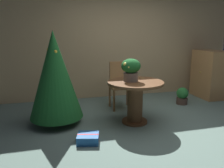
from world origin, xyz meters
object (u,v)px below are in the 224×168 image
object	(u,v)px
holiday_tree	(55,75)
potted_plant	(182,96)
wooden_cabinet	(209,74)
round_dining_table	(135,96)
flower_vase	(131,69)
wooden_chair_far	(120,82)
gift_box_blue	(88,138)

from	to	relation	value
holiday_tree	potted_plant	xyz separation A→B (m)	(2.74, 0.42, -0.68)
wooden_cabinet	potted_plant	xyz separation A→B (m)	(-0.93, -0.36, -0.38)
round_dining_table	holiday_tree	xyz separation A→B (m)	(-1.34, 0.32, 0.38)
flower_vase	holiday_tree	distance (m)	1.29
round_dining_table	holiday_tree	bearing A→B (deg)	166.72
wooden_chair_far	holiday_tree	xyz separation A→B (m)	(-1.34, -0.58, 0.33)
gift_box_blue	holiday_tree	bearing A→B (deg)	115.24
flower_vase	wooden_chair_far	distance (m)	0.96
round_dining_table	flower_vase	xyz separation A→B (m)	(-0.08, 0.04, 0.47)
round_dining_table	gift_box_blue	distance (m)	1.16
holiday_tree	wooden_cabinet	bearing A→B (deg)	12.00
round_dining_table	flower_vase	distance (m)	0.48
holiday_tree	flower_vase	bearing A→B (deg)	-12.48
round_dining_table	flower_vase	world-z (taller)	flower_vase
holiday_tree	gift_box_blue	size ratio (longest dim) A/B	4.35
wooden_cabinet	wooden_chair_far	bearing A→B (deg)	-175.15
holiday_tree	wooden_cabinet	xyz separation A→B (m)	(3.67, 0.78, -0.30)
wooden_cabinet	potted_plant	distance (m)	1.07
holiday_tree	gift_box_blue	distance (m)	1.25
wooden_chair_far	holiday_tree	size ratio (longest dim) A/B	0.60
wooden_chair_far	gift_box_blue	size ratio (longest dim) A/B	2.62
round_dining_table	wooden_cabinet	size ratio (longest dim) A/B	0.85
flower_vase	potted_plant	distance (m)	1.81
wooden_chair_far	round_dining_table	bearing A→B (deg)	-90.00
round_dining_table	wooden_cabinet	world-z (taller)	wooden_cabinet
round_dining_table	wooden_chair_far	world-z (taller)	wooden_chair_far
round_dining_table	potted_plant	distance (m)	1.61
holiday_tree	gift_box_blue	bearing A→B (deg)	-64.76
holiday_tree	potted_plant	size ratio (longest dim) A/B	4.27
wooden_chair_far	gift_box_blue	xyz separation A→B (m)	(-0.93, -1.44, -0.48)
flower_vase	potted_plant	bearing A→B (deg)	25.13
round_dining_table	potted_plant	size ratio (longest dim) A/B	2.56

